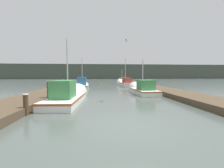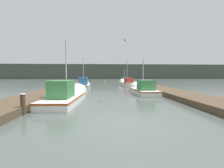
{
  "view_description": "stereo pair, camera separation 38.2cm",
  "coord_description": "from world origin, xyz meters",
  "px_view_note": "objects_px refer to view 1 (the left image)",
  "views": [
    {
      "loc": [
        -1.1,
        -5.12,
        1.82
      ],
      "look_at": [
        0.09,
        8.35,
        0.97
      ],
      "focal_mm": 24.0,
      "sensor_mm": 36.0,
      "label": 1
    },
    {
      "loc": [
        -0.72,
        -5.14,
        1.82
      ],
      "look_at": [
        0.09,
        8.35,
        0.97
      ],
      "focal_mm": 24.0,
      "sensor_mm": 36.0,
      "label": 2
    }
  ],
  "objects_px": {
    "mooring_piling_2": "(148,86)",
    "channel_buoy": "(101,81)",
    "fishing_boat_2": "(82,85)",
    "fishing_boat_1": "(142,89)",
    "mooring_piling_1": "(49,92)",
    "seagull_lead": "(127,41)",
    "fishing_boat_3": "(125,83)",
    "fishing_boat_4": "(122,82)",
    "mooring_piling_0": "(26,105)",
    "fishing_boat_0": "(70,95)",
    "mooring_piling_3": "(80,81)"
  },
  "relations": [
    {
      "from": "mooring_piling_2",
      "to": "seagull_lead",
      "type": "relative_size",
      "value": 1.76
    },
    {
      "from": "mooring_piling_0",
      "to": "mooring_piling_1",
      "type": "relative_size",
      "value": 0.68
    },
    {
      "from": "fishing_boat_3",
      "to": "mooring_piling_0",
      "type": "bearing_deg",
      "value": -118.51
    },
    {
      "from": "fishing_boat_2",
      "to": "seagull_lead",
      "type": "height_order",
      "value": "seagull_lead"
    },
    {
      "from": "fishing_boat_1",
      "to": "channel_buoy",
      "type": "xyz_separation_m",
      "value": [
        -3.59,
        22.67,
        -0.26
      ]
    },
    {
      "from": "fishing_boat_2",
      "to": "fishing_boat_1",
      "type": "bearing_deg",
      "value": -42.97
    },
    {
      "from": "fishing_boat_4",
      "to": "channel_buoy",
      "type": "distance_m",
      "value": 8.52
    },
    {
      "from": "mooring_piling_2",
      "to": "fishing_boat_3",
      "type": "bearing_deg",
      "value": 101.72
    },
    {
      "from": "channel_buoy",
      "to": "fishing_boat_1",
      "type": "bearing_deg",
      "value": -80.99
    },
    {
      "from": "fishing_boat_0",
      "to": "fishing_boat_3",
      "type": "relative_size",
      "value": 1.03
    },
    {
      "from": "mooring_piling_1",
      "to": "seagull_lead",
      "type": "height_order",
      "value": "seagull_lead"
    },
    {
      "from": "fishing_boat_0",
      "to": "channel_buoy",
      "type": "distance_m",
      "value": 26.53
    },
    {
      "from": "fishing_boat_1",
      "to": "mooring_piling_1",
      "type": "relative_size",
      "value": 3.49
    },
    {
      "from": "fishing_boat_2",
      "to": "mooring_piling_0",
      "type": "bearing_deg",
      "value": -97.87
    },
    {
      "from": "mooring_piling_1",
      "to": "fishing_boat_1",
      "type": "bearing_deg",
      "value": 30.5
    },
    {
      "from": "fishing_boat_0",
      "to": "mooring_piling_3",
      "type": "bearing_deg",
      "value": 97.95
    },
    {
      "from": "fishing_boat_0",
      "to": "fishing_boat_3",
      "type": "distance_m",
      "value": 14.99
    },
    {
      "from": "channel_buoy",
      "to": "mooring_piling_1",
      "type": "bearing_deg",
      "value": -97.87
    },
    {
      "from": "mooring_piling_0",
      "to": "mooring_piling_2",
      "type": "relative_size",
      "value": 0.99
    },
    {
      "from": "mooring_piling_1",
      "to": "mooring_piling_2",
      "type": "distance_m",
      "value": 11.31
    },
    {
      "from": "fishing_boat_2",
      "to": "fishing_boat_0",
      "type": "bearing_deg",
      "value": -91.98
    },
    {
      "from": "fishing_boat_1",
      "to": "mooring_piling_1",
      "type": "height_order",
      "value": "fishing_boat_1"
    },
    {
      "from": "fishing_boat_4",
      "to": "mooring_piling_1",
      "type": "bearing_deg",
      "value": -109.19
    },
    {
      "from": "channel_buoy",
      "to": "mooring_piling_2",
      "type": "bearing_deg",
      "value": -75.59
    },
    {
      "from": "fishing_boat_4",
      "to": "mooring_piling_3",
      "type": "height_order",
      "value": "fishing_boat_4"
    },
    {
      "from": "fishing_boat_0",
      "to": "fishing_boat_4",
      "type": "xyz_separation_m",
      "value": [
        6.51,
        18.87,
        -0.01
      ]
    },
    {
      "from": "mooring_piling_2",
      "to": "channel_buoy",
      "type": "relative_size",
      "value": 1.03
    },
    {
      "from": "fishing_boat_2",
      "to": "mooring_piling_0",
      "type": "xyz_separation_m",
      "value": [
        -1.12,
        -12.57,
        0.03
      ]
    },
    {
      "from": "mooring_piling_1",
      "to": "mooring_piling_0",
      "type": "bearing_deg",
      "value": -91.44
    },
    {
      "from": "fishing_boat_4",
      "to": "fishing_boat_1",
      "type": "bearing_deg",
      "value": -88.99
    },
    {
      "from": "mooring_piling_0",
      "to": "mooring_piling_2",
      "type": "distance_m",
      "value": 13.4
    },
    {
      "from": "fishing_boat_3",
      "to": "channel_buoy",
      "type": "relative_size",
      "value": 6.26
    },
    {
      "from": "fishing_boat_0",
      "to": "mooring_piling_1",
      "type": "xyz_separation_m",
      "value": [
        -1.17,
        -0.57,
        0.33
      ]
    },
    {
      "from": "fishing_boat_0",
      "to": "fishing_boat_1",
      "type": "bearing_deg",
      "value": 34.5
    },
    {
      "from": "fishing_boat_3",
      "to": "mooring_piling_2",
      "type": "height_order",
      "value": "fishing_boat_3"
    },
    {
      "from": "fishing_boat_3",
      "to": "mooring_piling_3",
      "type": "relative_size",
      "value": 4.32
    },
    {
      "from": "fishing_boat_4",
      "to": "channel_buoy",
      "type": "relative_size",
      "value": 6.86
    },
    {
      "from": "mooring_piling_0",
      "to": "mooring_piling_2",
      "type": "bearing_deg",
      "value": 48.26
    },
    {
      "from": "mooring_piling_0",
      "to": "fishing_boat_0",
      "type": "bearing_deg",
      "value": 70.55
    },
    {
      "from": "fishing_boat_1",
      "to": "mooring_piling_3",
      "type": "xyz_separation_m",
      "value": [
        -7.46,
        11.93,
        0.3
      ]
    },
    {
      "from": "fishing_boat_2",
      "to": "fishing_boat_4",
      "type": "height_order",
      "value": "fishing_boat_2"
    },
    {
      "from": "fishing_boat_2",
      "to": "fishing_boat_3",
      "type": "height_order",
      "value": "fishing_boat_3"
    },
    {
      "from": "fishing_boat_0",
      "to": "fishing_boat_3",
      "type": "height_order",
      "value": "fishing_boat_3"
    },
    {
      "from": "mooring_piling_2",
      "to": "mooring_piling_1",
      "type": "bearing_deg",
      "value": -141.47
    },
    {
      "from": "mooring_piling_0",
      "to": "mooring_piling_3",
      "type": "relative_size",
      "value": 0.7
    },
    {
      "from": "mooring_piling_2",
      "to": "channel_buoy",
      "type": "xyz_separation_m",
      "value": [
        -5.12,
        19.93,
        -0.36
      ]
    },
    {
      "from": "fishing_boat_2",
      "to": "seagull_lead",
      "type": "relative_size",
      "value": 8.4
    },
    {
      "from": "mooring_piling_1",
      "to": "mooring_piling_2",
      "type": "height_order",
      "value": "mooring_piling_1"
    },
    {
      "from": "channel_buoy",
      "to": "fishing_boat_2",
      "type": "bearing_deg",
      "value": -98.77
    },
    {
      "from": "mooring_piling_1",
      "to": "seagull_lead",
      "type": "bearing_deg",
      "value": 7.46
    }
  ]
}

